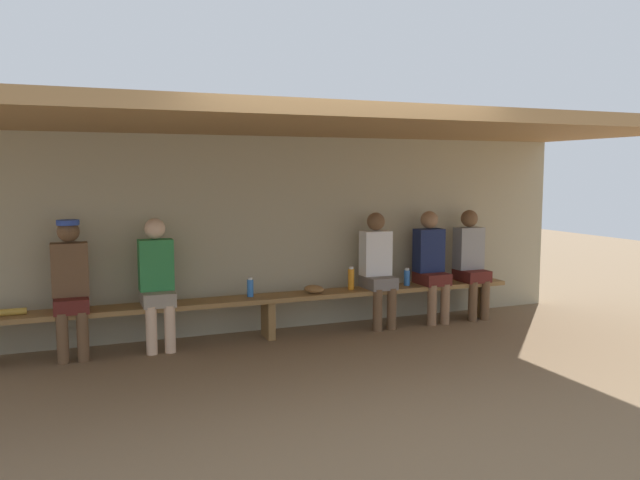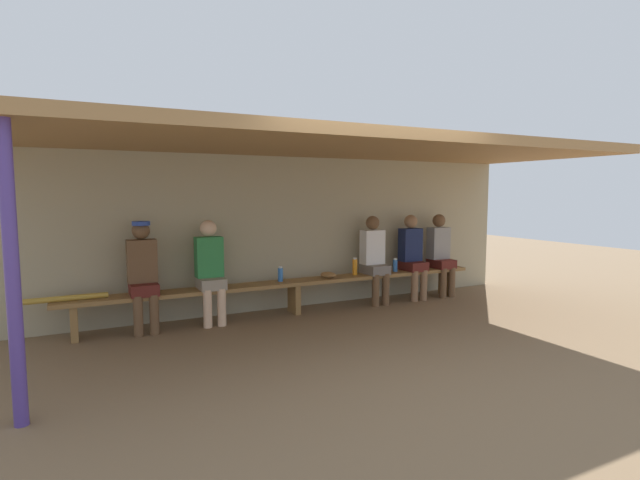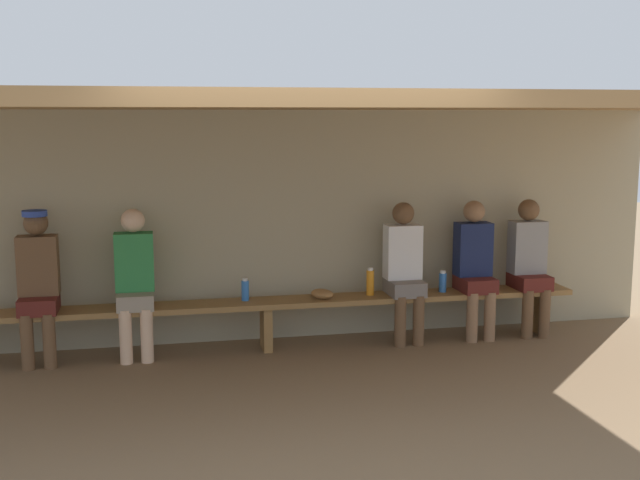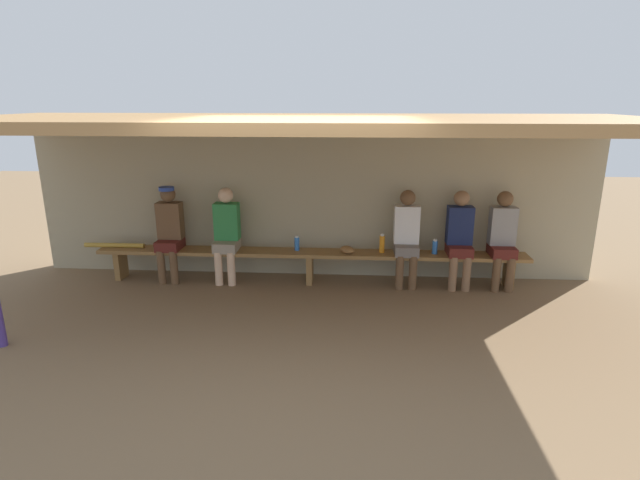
{
  "view_description": "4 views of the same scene",
  "coord_description": "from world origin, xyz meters",
  "views": [
    {
      "loc": [
        -1.98,
        -4.92,
        1.8
      ],
      "look_at": [
        0.53,
        1.36,
        1.07
      ],
      "focal_mm": 35.44,
      "sensor_mm": 36.0,
      "label": 1
    },
    {
      "loc": [
        -2.65,
        -4.51,
        1.69
      ],
      "look_at": [
        0.17,
        1.09,
        1.07
      ],
      "focal_mm": 26.92,
      "sensor_mm": 36.0,
      "label": 2
    },
    {
      "loc": [
        -1.0,
        -5.55,
        2.16
      ],
      "look_at": [
        0.45,
        1.28,
        1.05
      ],
      "focal_mm": 44.68,
      "sensor_mm": 36.0,
      "label": 3
    },
    {
      "loc": [
        0.59,
        -5.1,
        2.53
      ],
      "look_at": [
        0.17,
        1.18,
        0.74
      ],
      "focal_mm": 28.05,
      "sensor_mm": 36.0,
      "label": 4
    }
  ],
  "objects": [
    {
      "name": "water_bottle_orange",
      "position": [
        -0.18,
        1.6,
        0.56
      ],
      "size": [
        0.07,
        0.07,
        0.21
      ],
      "color": "blue",
      "rests_on": "bench"
    },
    {
      "name": "player_shirtless_tan",
      "position": [
        -1.99,
        1.55,
        0.75
      ],
      "size": [
        0.34,
        0.42,
        1.34
      ],
      "color": "#591E19",
      "rests_on": "ground"
    },
    {
      "name": "water_bottle_blue",
      "position": [
        1.72,
        1.56,
        0.56
      ],
      "size": [
        0.07,
        0.07,
        0.21
      ],
      "color": "blue",
      "rests_on": "bench"
    },
    {
      "name": "bench",
      "position": [
        0.0,
        1.55,
        0.39
      ],
      "size": [
        6.0,
        0.36,
        0.46
      ],
      "color": "olive",
      "rests_on": "ground"
    },
    {
      "name": "ground_plane",
      "position": [
        0.0,
        0.0,
        0.0
      ],
      "size": [
        24.0,
        24.0,
        0.0
      ],
      "primitive_type": "plane",
      "color": "brown"
    },
    {
      "name": "player_middle",
      "position": [
        -1.17,
        1.55,
        0.73
      ],
      "size": [
        0.34,
        0.42,
        1.34
      ],
      "color": "gray",
      "rests_on": "ground"
    },
    {
      "name": "dugout_roof",
      "position": [
        0.0,
        0.7,
        2.26
      ],
      "size": [
        8.0,
        2.8,
        0.12
      ],
      "primitive_type": "cube",
      "color": "#9E7547",
      "rests_on": "back_wall"
    },
    {
      "name": "player_with_sunglasses",
      "position": [
        2.05,
        1.55,
        0.73
      ],
      "size": [
        0.34,
        0.42,
        1.34
      ],
      "color": "#591E19",
      "rests_on": "ground"
    },
    {
      "name": "water_bottle_clear",
      "position": [
        1.0,
        1.58,
        0.58
      ],
      "size": [
        0.07,
        0.07,
        0.26
      ],
      "color": "orange",
      "rests_on": "bench"
    },
    {
      "name": "player_leftmost",
      "position": [
        1.33,
        1.55,
        0.73
      ],
      "size": [
        0.34,
        0.42,
        1.34
      ],
      "color": "slate",
      "rests_on": "ground"
    },
    {
      "name": "back_wall",
      "position": [
        0.0,
        2.0,
        1.1
      ],
      "size": [
        8.0,
        0.2,
        2.2
      ],
      "primitive_type": "cube",
      "color": "tan",
      "rests_on": "ground"
    },
    {
      "name": "baseball_glove_worn",
      "position": [
        0.53,
        1.52,
        0.51
      ],
      "size": [
        0.27,
        0.29,
        0.09
      ],
      "primitive_type": "ellipsoid",
      "rotation": [
        0.0,
        0.0,
        2.15
      ],
      "color": "olive",
      "rests_on": "bench"
    },
    {
      "name": "player_in_red",
      "position": [
        2.62,
        1.55,
        0.73
      ],
      "size": [
        0.34,
        0.42,
        1.34
      ],
      "color": "#591E19",
      "rests_on": "ground"
    }
  ]
}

